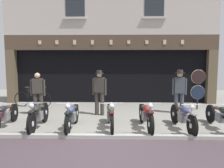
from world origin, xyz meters
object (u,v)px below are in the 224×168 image
(advert_board_near, at_px, (77,65))
(leaning_bicycle, at_px, (32,99))
(motorcycle_center, at_px, (110,115))
(salesman_right, at_px, (179,89))
(shopkeeper_center, at_px, (99,91))
(tyre_sign_pole, at_px, (198,85))
(motorcycle_far_right, at_px, (221,116))
(motorcycle_far_left, at_px, (5,115))
(motorcycle_center_right, at_px, (146,115))
(motorcycle_right, at_px, (183,116))
(salesman_left, at_px, (38,92))
(motorcycle_center_left, at_px, (72,115))
(motorcycle_left, at_px, (39,115))

(advert_board_near, distance_m, leaning_bicycle, 2.70)
(motorcycle_center, relative_size, salesman_right, 1.18)
(shopkeeper_center, distance_m, tyre_sign_pole, 4.26)
(motorcycle_far_right, bearing_deg, motorcycle_far_left, -1.21)
(shopkeeper_center, distance_m, advert_board_near, 3.15)
(salesman_right, bearing_deg, leaning_bicycle, -4.39)
(motorcycle_center_right, distance_m, shopkeeper_center, 2.39)
(motorcycle_right, bearing_deg, motorcycle_center_right, -9.11)
(motorcycle_right, xyz_separation_m, salesman_right, (0.45, 2.16, 0.55))
(motorcycle_far_right, bearing_deg, motorcycle_right, 3.03)
(salesman_left, bearing_deg, motorcycle_center_right, 148.04)
(motorcycle_center_left, xyz_separation_m, motorcycle_center, (1.18, 0.09, 0.00))
(motorcycle_center_right, distance_m, advert_board_near, 5.48)
(motorcycle_center_right, distance_m, leaning_bicycle, 5.70)
(tyre_sign_pole, bearing_deg, shopkeeper_center, -165.23)
(motorcycle_far_right, height_order, salesman_right, salesman_right)
(motorcycle_far_right, distance_m, salesman_right, 2.26)
(motorcycle_far_left, distance_m, salesman_right, 6.35)
(motorcycle_left, relative_size, advert_board_near, 1.90)
(motorcycle_center, xyz_separation_m, shopkeeper_center, (-0.48, 1.71, 0.52))
(motorcycle_far_right, relative_size, leaning_bicycle, 1.16)
(motorcycle_left, bearing_deg, leaning_bicycle, -69.19)
(advert_board_near, bearing_deg, motorcycle_center_right, -57.01)
(motorcycle_right, bearing_deg, motorcycle_center_left, -5.44)
(motorcycle_far_left, xyz_separation_m, shopkeeper_center, (2.84, 1.71, 0.54))
(leaning_bicycle, bearing_deg, tyre_sign_pole, 94.12)
(salesman_left, xyz_separation_m, advert_board_near, (1.07, 2.72, 0.98))
(shopkeeper_center, distance_m, salesman_right, 3.16)
(salesman_left, xyz_separation_m, tyre_sign_pole, (6.49, 1.09, 0.15))
(motorcycle_center, bearing_deg, motorcycle_far_right, 174.83)
(motorcycle_center_left, relative_size, motorcycle_center, 0.99)
(motorcycle_far_right, distance_m, tyre_sign_pole, 2.87)
(motorcycle_far_right, bearing_deg, motorcycle_center_right, -0.78)
(salesman_right, bearing_deg, salesman_left, 9.31)
(motorcycle_center_left, distance_m, salesman_left, 2.50)
(motorcycle_left, relative_size, leaning_bicycle, 1.18)
(motorcycle_far_right, xyz_separation_m, shopkeeper_center, (-3.87, 1.70, 0.54))
(motorcycle_center, bearing_deg, advert_board_near, -73.23)
(motorcycle_right, distance_m, shopkeeper_center, 3.27)
(motorcycle_far_right, distance_m, leaning_bicycle, 7.71)
(tyre_sign_pole, height_order, advert_board_near, advert_board_near)
(motorcycle_left, height_order, salesman_right, salesman_right)
(motorcycle_center, distance_m, leaning_bicycle, 4.82)
(shopkeeper_center, bearing_deg, motorcycle_center, 118.43)
(motorcycle_center_right, xyz_separation_m, leaning_bicycle, (-4.73, 3.18, -0.07))
(motorcycle_far_left, height_order, motorcycle_center_left, motorcycle_center_left)
(leaning_bicycle, bearing_deg, salesman_right, 87.23)
(motorcycle_right, distance_m, leaning_bicycle, 6.69)
(motorcycle_far_left, bearing_deg, salesman_left, -109.23)
(motorcycle_center_right, height_order, salesman_left, salesman_left)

